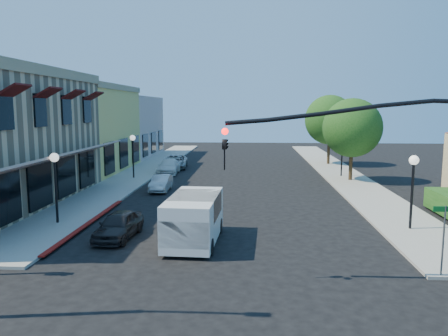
# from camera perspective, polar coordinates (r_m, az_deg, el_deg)

# --- Properties ---
(ground) EXTENTS (120.00, 120.00, 0.00)m
(ground) POSITION_cam_1_polar(r_m,az_deg,el_deg) (13.71, -1.11, -16.87)
(ground) COLOR black
(ground) RESTS_ON ground
(sidewalk_left) EXTENTS (3.50, 50.00, 0.12)m
(sidewalk_left) POSITION_cam_1_polar(r_m,az_deg,el_deg) (41.00, -10.21, -0.21)
(sidewalk_left) COLOR gray
(sidewalk_left) RESTS_ON ground
(sidewalk_right) EXTENTS (3.50, 50.00, 0.12)m
(sidewalk_right) POSITION_cam_1_polar(r_m,az_deg,el_deg) (40.56, 14.57, -0.43)
(sidewalk_right) COLOR gray
(sidewalk_right) RESTS_ON ground
(curb_red_strip) EXTENTS (0.25, 10.00, 0.06)m
(curb_red_strip) POSITION_cam_1_polar(r_m,az_deg,el_deg) (22.64, -17.17, -7.16)
(curb_red_strip) COLOR maroon
(curb_red_strip) RESTS_ON ground
(yellow_stucco_building) EXTENTS (10.00, 12.00, 7.60)m
(yellow_stucco_building) POSITION_cam_1_polar(r_m,az_deg,el_deg) (41.87, -19.70, 4.77)
(yellow_stucco_building) COLOR #D9C561
(yellow_stucco_building) RESTS_ON ground
(pink_stucco_building) EXTENTS (10.00, 12.00, 7.00)m
(pink_stucco_building) POSITION_cam_1_polar(r_m,az_deg,el_deg) (53.10, -14.57, 5.21)
(pink_stucco_building) COLOR tan
(pink_stucco_building) RESTS_ON ground
(street_tree_a) EXTENTS (4.56, 4.56, 6.48)m
(street_tree_a) POSITION_cam_1_polar(r_m,az_deg,el_deg) (35.31, 16.40, 5.05)
(street_tree_a) COLOR #322314
(street_tree_a) RESTS_ON ground
(street_tree_b) EXTENTS (4.94, 4.94, 7.02)m
(street_tree_b) POSITION_cam_1_polar(r_m,az_deg,el_deg) (45.10, 13.63, 6.14)
(street_tree_b) COLOR #322314
(street_tree_b) RESTS_ON ground
(signal_mast_arm) EXTENTS (8.01, 0.39, 6.00)m
(signal_mast_arm) POSITION_cam_1_polar(r_m,az_deg,el_deg) (14.81, 22.58, 0.87)
(signal_mast_arm) COLOR black
(signal_mast_arm) RESTS_ON ground
(street_name_sign) EXTENTS (0.80, 0.06, 2.50)m
(street_name_sign) POSITION_cam_1_polar(r_m,az_deg,el_deg) (16.47, 26.80, -7.18)
(street_name_sign) COLOR #595B5E
(street_name_sign) RESTS_ON ground
(lamppost_left_near) EXTENTS (0.44, 0.44, 3.57)m
(lamppost_left_near) POSITION_cam_1_polar(r_m,az_deg,el_deg) (22.73, -21.22, -0.25)
(lamppost_left_near) COLOR black
(lamppost_left_near) RESTS_ON ground
(lamppost_left_far) EXTENTS (0.44, 0.44, 3.57)m
(lamppost_left_far) POSITION_cam_1_polar(r_m,az_deg,el_deg) (35.84, -11.83, 2.90)
(lamppost_left_far) COLOR black
(lamppost_left_far) RESTS_ON ground
(lamppost_right_near) EXTENTS (0.44, 0.44, 3.57)m
(lamppost_right_near) POSITION_cam_1_polar(r_m,az_deg,el_deg) (21.93, 23.48, -0.65)
(lamppost_right_near) COLOR black
(lamppost_right_near) RESTS_ON ground
(lamppost_right_far) EXTENTS (0.44, 0.44, 3.57)m
(lamppost_right_far) POSITION_cam_1_polar(r_m,az_deg,el_deg) (37.29, 15.19, 2.98)
(lamppost_right_far) COLOR black
(lamppost_right_far) RESTS_ON ground
(white_van) EXTENTS (2.19, 4.65, 2.03)m
(white_van) POSITION_cam_1_polar(r_m,az_deg,el_deg) (18.68, -3.97, -6.29)
(white_van) COLOR silver
(white_van) RESTS_ON ground
(parked_car_a) EXTENTS (1.66, 3.59, 1.19)m
(parked_car_a) POSITION_cam_1_polar(r_m,az_deg,el_deg) (19.99, -13.60, -7.26)
(parked_car_a) COLOR black
(parked_car_a) RESTS_ON ground
(parked_car_b) EXTENTS (1.21, 3.36, 1.10)m
(parked_car_b) POSITION_cam_1_polar(r_m,az_deg,el_deg) (30.60, -8.22, -1.96)
(parked_car_b) COLOR #B5B8BB
(parked_car_b) RESTS_ON ground
(parked_car_c) EXTENTS (1.87, 4.30, 1.23)m
(parked_car_c) POSITION_cam_1_polar(r_m,az_deg,el_deg) (38.45, -7.24, 0.16)
(parked_car_c) COLOR silver
(parked_car_c) RESTS_ON ground
(parked_car_d) EXTENTS (2.50, 4.69, 1.26)m
(parked_car_d) POSITION_cam_1_polar(r_m,az_deg,el_deg) (41.94, -6.32, 0.83)
(parked_car_d) COLOR #97999B
(parked_car_d) RESTS_ON ground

